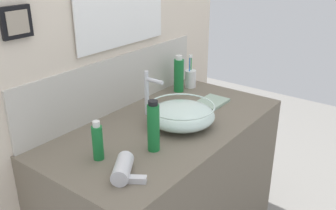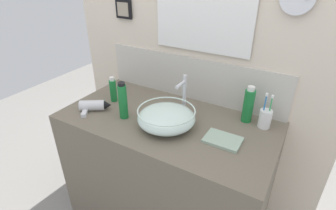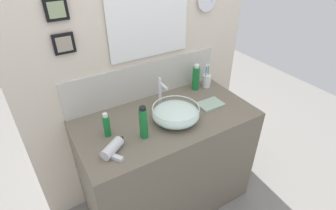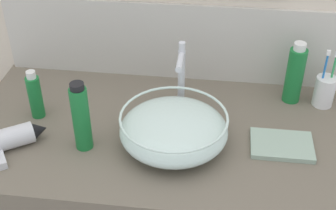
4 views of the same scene
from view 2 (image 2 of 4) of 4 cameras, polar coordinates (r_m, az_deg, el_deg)
The scene contains 10 objects.
vanity_counter at distance 1.83m, azimuth -0.30°, elevation -14.95°, with size 1.28×0.66×0.89m, color #6B6051.
back_panel at distance 1.71m, azimuth 5.95°, elevation 12.61°, with size 1.83×0.09×2.47m.
glass_bowl_sink at distance 1.47m, azimuth -0.36°, elevation -2.73°, with size 0.33×0.33×0.11m.
faucet at distance 1.59m, azimuth 3.39°, elevation 3.01°, with size 0.02×0.11×0.23m.
hair_drier at distance 1.70m, azimuth -15.75°, elevation -0.18°, with size 0.20×0.20×0.07m.
toothbrush_cup at distance 1.56m, azimuth 20.37°, elevation -2.75°, with size 0.07×0.07×0.21m.
spray_bottle at distance 1.55m, azimuth -9.80°, elevation 0.87°, with size 0.05×0.05×0.23m.
lotion_bottle at distance 1.77m, azimuth -11.87°, elevation 3.21°, with size 0.04×0.04×0.17m.
soap_dispenser at distance 1.56m, azimuth 17.10°, elevation -0.04°, with size 0.06×0.06×0.22m.
hand_towel at distance 1.41m, azimuth 11.84°, elevation -7.44°, with size 0.19×0.13×0.02m, color #99B29E.
Camera 2 is at (0.68, -1.14, 1.71)m, focal length 28.00 mm.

